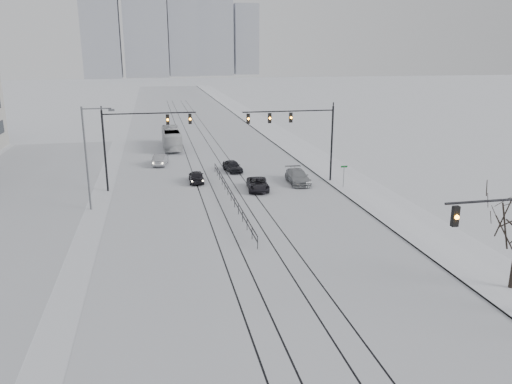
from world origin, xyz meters
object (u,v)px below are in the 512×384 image
Objects in this scene: sedan_sb_inner at (196,177)px; box_truck at (172,138)px; sedan_sb_outer at (160,160)px; sedan_nb_far at (233,166)px; sedan_nb_front at (258,184)px; sedan_nb_right at (298,177)px.

sedan_sb_inner is 0.37× the size of box_truck.
box_truck is (1.83, 10.87, 0.74)m from sedan_sb_outer.
sedan_sb_outer reaches higher than sedan_nb_far.
sedan_nb_far is (4.55, 4.13, -0.00)m from sedan_sb_inner.
sedan_nb_front is 1.16× the size of sedan_nb_far.
sedan_sb_inner is 1.01× the size of sedan_nb_far.
sedan_nb_right reaches higher than sedan_nb_front.
sedan_nb_far is (-1.21, 8.42, 0.03)m from sedan_nb_front.
sedan_sb_inner is at bearing 149.59° from sedan_nb_front.
sedan_nb_right reaches higher than sedan_nb_far.
sedan_sb_outer is at bearing 80.00° from box_truck.
sedan_nb_right is at bearing 168.18° from sedan_sb_inner.
sedan_sb_outer is 18.29m from sedan_nb_right.
sedan_sb_inner is at bearing -148.07° from sedan_nb_far.
sedan_sb_outer is at bearing 137.05° from sedan_nb_far.
sedan_nb_far is at bearing 157.31° from sedan_sb_outer.
sedan_sb_outer is 11.04m from box_truck.
sedan_sb_inner is at bearing 168.62° from sedan_nb_right.
sedan_nb_far is 17.24m from box_truck.
box_truck reaches higher than sedan_nb_front.
sedan_sb_inner is at bearing 120.76° from sedan_sb_outer.
box_truck is (-6.26, 16.04, 0.78)m from sedan_nb_far.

